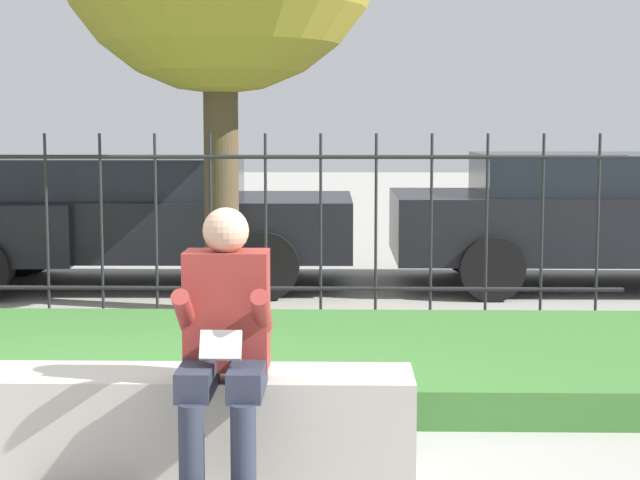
% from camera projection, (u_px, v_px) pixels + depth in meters
% --- Properties ---
extents(ground_plane, '(60.00, 60.00, 0.00)m').
position_uv_depth(ground_plane, '(72.00, 471.00, 5.13)').
color(ground_plane, '#9E9B93').
extents(stone_bench, '(3.17, 0.47, 0.49)m').
position_uv_depth(stone_bench, '(81.00, 427.00, 5.11)').
color(stone_bench, '#ADA89E').
rests_on(stone_bench, ground_plane).
extents(person_seated_reader, '(0.42, 0.73, 1.29)m').
position_uv_depth(person_seated_reader, '(224.00, 338.00, 4.77)').
color(person_seated_reader, black).
rests_on(person_seated_reader, ground_plane).
extents(grass_berm, '(9.15, 2.54, 0.22)m').
position_uv_depth(grass_berm, '(147.00, 359.00, 7.07)').
color(grass_berm, '#3D7533').
rests_on(grass_berm, ground_plane).
extents(iron_fence, '(7.15, 0.03, 1.58)m').
position_uv_depth(iron_fence, '(183.00, 227.00, 8.68)').
color(iron_fence, '#232326').
rests_on(iron_fence, ground_plane).
extents(car_parked_center, '(4.37, 2.02, 1.31)m').
position_uv_depth(car_parked_center, '(134.00, 216.00, 10.87)').
color(car_parked_center, black).
rests_on(car_parked_center, ground_plane).
extents(car_parked_right, '(4.61, 2.01, 1.35)m').
position_uv_depth(car_parked_right, '(617.00, 215.00, 10.78)').
color(car_parked_right, black).
rests_on(car_parked_right, ground_plane).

